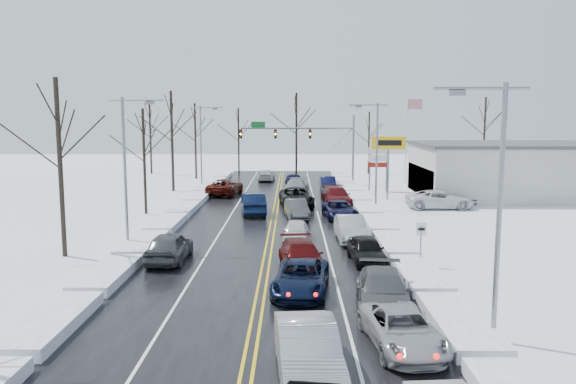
{
  "coord_description": "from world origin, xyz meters",
  "views": [
    {
      "loc": [
        1.38,
        -36.98,
        7.88
      ],
      "look_at": [
        1.11,
        2.79,
        2.5
      ],
      "focal_mm": 35.0,
      "sensor_mm": 36.0,
      "label": 1
    }
  ],
  "objects_px": {
    "traffic_signal_mast": "(310,137)",
    "oncoming_car_0": "(253,214)",
    "dealership_building": "(522,170)",
    "tires_plus_sign": "(388,147)",
    "flagpole": "(408,133)"
  },
  "relations": [
    {
      "from": "traffic_signal_mast",
      "to": "oncoming_car_0",
      "type": "xyz_separation_m",
      "value": [
        -5.19,
        -20.11,
        -5.48
      ]
    },
    {
      "from": "traffic_signal_mast",
      "to": "oncoming_car_0",
      "type": "bearing_deg",
      "value": -104.46
    },
    {
      "from": "tires_plus_sign",
      "to": "oncoming_car_0",
      "type": "bearing_deg",
      "value": -146.45
    },
    {
      "from": "tires_plus_sign",
      "to": "dealership_building",
      "type": "height_order",
      "value": "tires_plus_sign"
    },
    {
      "from": "dealership_building",
      "to": "oncoming_car_0",
      "type": "xyz_separation_m",
      "value": [
        -25.72,
        -10.12,
        -2.66
      ]
    },
    {
      "from": "traffic_signal_mast",
      "to": "flagpole",
      "type": "bearing_deg",
      "value": 9.73
    },
    {
      "from": "dealership_building",
      "to": "traffic_signal_mast",
      "type": "bearing_deg",
      "value": 154.05
    },
    {
      "from": "traffic_signal_mast",
      "to": "oncoming_car_0",
      "type": "distance_m",
      "value": 21.48
    },
    {
      "from": "tires_plus_sign",
      "to": "flagpole",
      "type": "bearing_deg",
      "value": 71.56
    },
    {
      "from": "tires_plus_sign",
      "to": "flagpole",
      "type": "xyz_separation_m",
      "value": [
        4.67,
        14.01,
        0.93
      ]
    },
    {
      "from": "tires_plus_sign",
      "to": "traffic_signal_mast",
      "type": "bearing_deg",
      "value": 120.46
    },
    {
      "from": "flagpole",
      "to": "tires_plus_sign",
      "type": "bearing_deg",
      "value": -108.44
    },
    {
      "from": "traffic_signal_mast",
      "to": "oncoming_car_0",
      "type": "height_order",
      "value": "traffic_signal_mast"
    },
    {
      "from": "flagpole",
      "to": "oncoming_car_0",
      "type": "bearing_deg",
      "value": -127.4
    },
    {
      "from": "dealership_building",
      "to": "oncoming_car_0",
      "type": "distance_m",
      "value": 27.77
    }
  ]
}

